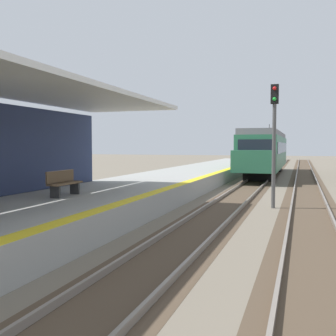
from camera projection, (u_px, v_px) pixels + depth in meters
station_platform at (107, 200)px, 15.95m from camera, size 5.00×80.00×0.91m
track_pair_nearest_platform at (232, 201)px, 18.35m from camera, size 2.34×120.00×0.16m
track_pair_middle at (309, 205)px, 17.26m from camera, size 2.34×120.00×0.16m
approaching_train at (266, 151)px, 35.21m from camera, size 2.93×19.60×4.76m
rail_signal_post at (274, 133)px, 16.53m from camera, size 0.32×0.34×5.20m
platform_bench at (64, 182)px, 13.68m from camera, size 0.45×1.60×0.88m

